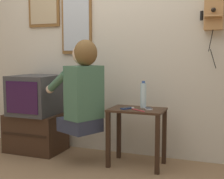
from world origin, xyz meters
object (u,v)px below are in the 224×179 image
Objects in this scene: television at (36,95)px; framed_picture at (44,6)px; toothbrush at (137,110)px; person at (82,87)px; wall_phone_antique at (214,13)px; cell_phone_spare at (148,108)px; wall_mirror at (77,22)px; water_bottle at (143,95)px; cell_phone_held at (126,108)px.

television is 1.08m from framed_picture.
television is 1.26m from toothbrush.
person is 1.47m from wall_phone_antique.
wall_mirror is at bearing 132.72° from cell_phone_spare.
television is at bearing 97.93° from person.
framed_picture is 1.79× the size of water_bottle.
television is 1.26m from water_bottle.
framed_picture reaches higher than wall_phone_antique.
television is 1.33m from cell_phone_spare.
wall_phone_antique reaches higher than television.
cell_phone_spare is at bearing -12.89° from framed_picture.
wall_mirror is 2.71× the size of water_bottle.
person is 3.40× the size of water_bottle.
water_bottle is (1.26, 0.04, 0.05)m from television.
television is at bearing 119.75° from toothbrush.
framed_picture is at bearing 81.19° from person.
toothbrush is at bearing -18.12° from framed_picture.
person is at bearing 167.54° from cell_phone_spare.
television is at bearing -178.32° from water_bottle.
television is at bearing -172.65° from wall_phone_antique.
cell_phone_held is 0.21m from cell_phone_spare.
wall_phone_antique is 1.26m from cell_phone_held.
wall_mirror is (-1.51, 0.04, -0.02)m from wall_phone_antique.
framed_picture is (-1.95, 0.04, 0.18)m from wall_phone_antique.
wall_phone_antique reaches higher than cell_phone_held.
cell_phone_held is 0.86× the size of toothbrush.
cell_phone_spare is at bearing -48.85° from person.
cell_phone_spare is (0.63, 0.18, -0.20)m from person.
wall_mirror is at bearing 57.10° from person.
person is 0.68m from cell_phone_spare.
wall_mirror reaches higher than toothbrush.
cell_phone_held is at bearing -156.58° from wall_phone_antique.
television is 1.13m from cell_phone_held.
wall_mirror reaches higher than cell_phone_held.
wall_mirror is 1.23m from cell_phone_held.
wall_mirror is at bearing -0.41° from framed_picture.
wall_mirror is (0.39, 0.29, 0.84)m from television.
cell_phone_held is 0.13m from toothbrush.
wall_mirror reaches higher than water_bottle.
cell_phone_held is at bearing -136.97° from water_bottle.
framed_picture reaches higher than water_bottle.
wall_phone_antique is 1.52× the size of framed_picture.
framed_picture is at bearing -172.00° from cell_phone_held.
cell_phone_held is at bearing -49.30° from person.
cell_phone_held is at bearing -27.04° from wall_mirror.
toothbrush is (0.86, -0.42, -0.91)m from wall_mirror.
person is 1.28m from framed_picture.
television is at bearing -79.29° from framed_picture.
cell_phone_spare is 0.86× the size of toothbrush.
wall_mirror is 4.59× the size of toothbrush.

